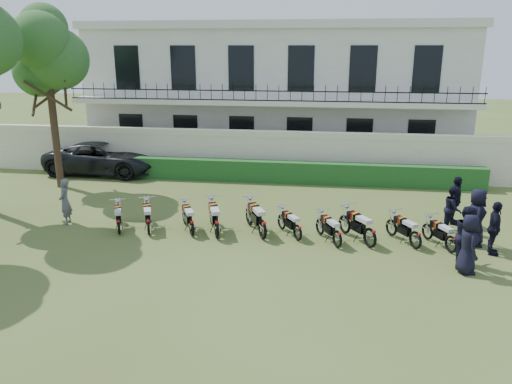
# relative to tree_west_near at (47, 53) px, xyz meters

# --- Properties ---
(ground) EXTENTS (100.00, 100.00, 0.00)m
(ground) POSITION_rel_tree_west_near_xyz_m (8.96, -5.00, -5.89)
(ground) COLOR #445522
(ground) RESTS_ON ground
(perimeter_wall) EXTENTS (30.00, 0.35, 2.30)m
(perimeter_wall) POSITION_rel_tree_west_near_xyz_m (8.96, 3.00, -4.72)
(perimeter_wall) COLOR beige
(perimeter_wall) RESTS_ON ground
(hedge) EXTENTS (18.00, 0.60, 1.00)m
(hedge) POSITION_rel_tree_west_near_xyz_m (9.96, 2.20, -5.39)
(hedge) COLOR #18451A
(hedge) RESTS_ON ground
(building) EXTENTS (20.40, 9.60, 7.40)m
(building) POSITION_rel_tree_west_near_xyz_m (8.96, 8.96, -2.18)
(building) COLOR silver
(building) RESTS_ON ground
(tree_west_near) EXTENTS (3.40, 3.20, 7.90)m
(tree_west_near) POSITION_rel_tree_west_near_xyz_m (0.00, 0.00, 0.00)
(tree_west_near) COLOR #473323
(tree_west_near) RESTS_ON ground
(motorcycle_0) EXTENTS (0.80, 1.61, 0.93)m
(motorcycle_0) POSITION_rel_tree_west_near_xyz_m (5.05, -5.38, -5.46)
(motorcycle_0) COLOR black
(motorcycle_0) RESTS_ON ground
(motorcycle_1) EXTENTS (0.83, 1.75, 1.00)m
(motorcycle_1) POSITION_rel_tree_west_near_xyz_m (6.07, -5.30, -5.43)
(motorcycle_1) COLOR black
(motorcycle_1) RESTS_ON ground
(motorcycle_2) EXTENTS (0.93, 1.68, 1.00)m
(motorcycle_2) POSITION_rel_tree_west_near_xyz_m (7.53, -5.20, -5.43)
(motorcycle_2) COLOR black
(motorcycle_2) RESTS_ON ground
(motorcycle_3) EXTENTS (0.89, 1.98, 1.13)m
(motorcycle_3) POSITION_rel_tree_west_near_xyz_m (8.41, -5.30, -5.37)
(motorcycle_3) COLOR black
(motorcycle_3) RESTS_ON ground
(motorcycle_4) EXTENTS (1.06, 1.93, 1.15)m
(motorcycle_4) POSITION_rel_tree_west_near_xyz_m (9.92, -5.15, -5.36)
(motorcycle_4) COLOR black
(motorcycle_4) RESTS_ON ground
(motorcycle_5) EXTENTS (0.97, 1.47, 0.92)m
(motorcycle_5) POSITION_rel_tree_west_near_xyz_m (11.07, -5.09, -5.46)
(motorcycle_5) COLOR black
(motorcycle_5) RESTS_ON ground
(motorcycle_6) EXTENTS (0.92, 1.61, 0.97)m
(motorcycle_6) POSITION_rel_tree_west_near_xyz_m (12.34, -5.52, -5.44)
(motorcycle_6) COLOR black
(motorcycle_6) RESTS_ON ground
(motorcycle_7) EXTENTS (1.19, 1.74, 1.10)m
(motorcycle_7) POSITION_rel_tree_west_near_xyz_m (13.35, -5.37, -5.38)
(motorcycle_7) COLOR black
(motorcycle_7) RESTS_ON ground
(motorcycle_8) EXTENTS (0.98, 1.59, 0.98)m
(motorcycle_8) POSITION_rel_tree_west_near_xyz_m (14.76, -5.26, -5.44)
(motorcycle_8) COLOR black
(motorcycle_8) RESTS_ON ground
(motorcycle_9) EXTENTS (0.86, 1.56, 0.93)m
(motorcycle_9) POSITION_rel_tree_west_near_xyz_m (15.79, -5.41, -5.46)
(motorcycle_9) COLOR black
(motorcycle_9) RESTS_ON ground
(suv) EXTENTS (5.77, 2.78, 1.58)m
(suv) POSITION_rel_tree_west_near_xyz_m (0.86, 2.65, -5.10)
(suv) COLOR black
(suv) RESTS_ON ground
(inspector) EXTENTS (0.51, 0.67, 1.66)m
(inspector) POSITION_rel_tree_west_near_xyz_m (2.76, -4.62, -5.06)
(inspector) COLOR slate
(inspector) RESTS_ON ground
(officer_0) EXTENTS (0.64, 0.89, 1.72)m
(officer_0) POSITION_rel_tree_west_near_xyz_m (15.89, -6.78, -5.03)
(officer_0) COLOR black
(officer_0) RESTS_ON ground
(officer_1) EXTENTS (0.76, 0.92, 1.74)m
(officer_1) POSITION_rel_tree_west_near_xyz_m (16.01, -6.11, -5.02)
(officer_1) COLOR black
(officer_1) RESTS_ON ground
(officer_2) EXTENTS (0.58, 1.04, 1.68)m
(officer_2) POSITION_rel_tree_west_near_xyz_m (17.02, -5.30, -5.05)
(officer_2) COLOR black
(officer_2) RESTS_ON ground
(officer_3) EXTENTS (0.67, 0.96, 1.86)m
(officer_3) POSITION_rel_tree_west_near_xyz_m (16.67, -4.59, -4.96)
(officer_3) COLOR black
(officer_3) RESTS_ON ground
(officer_4) EXTENTS (0.82, 0.93, 1.58)m
(officer_4) POSITION_rel_tree_west_near_xyz_m (16.26, -3.31, -5.10)
(officer_4) COLOR black
(officer_4) RESTS_ON ground
(officer_5) EXTENTS (0.73, 1.11, 1.75)m
(officer_5) POSITION_rel_tree_west_near_xyz_m (16.49, -2.63, -5.01)
(officer_5) COLOR black
(officer_5) RESTS_ON ground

